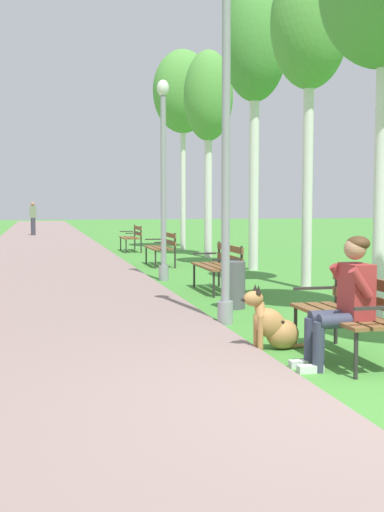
{
  "coord_description": "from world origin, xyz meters",
  "views": [
    {
      "loc": [
        -2.42,
        -4.42,
        1.55
      ],
      "look_at": [
        -0.56,
        3.38,
        0.9
      ],
      "focal_mm": 45.17,
      "sensor_mm": 36.0,
      "label": 1
    }
  ],
  "objects": [
    {
      "name": "ground_plane",
      "position": [
        0.0,
        0.0,
        0.0
      ],
      "size": [
        120.0,
        120.0,
        0.0
      ],
      "primitive_type": "plane",
      "color": "#478E38"
    },
    {
      "name": "paved_path",
      "position": [
        -2.19,
        24.0,
        0.02
      ],
      "size": [
        3.99,
        60.0,
        0.04
      ],
      "primitive_type": "cube",
      "color": "gray",
      "rests_on": "ground"
    },
    {
      "name": "park_bench_near",
      "position": [
        0.59,
        1.38,
        0.51
      ],
      "size": [
        0.55,
        1.5,
        0.85
      ],
      "color": "brown",
      "rests_on": "ground"
    },
    {
      "name": "park_bench_mid",
      "position": [
        0.68,
        6.45,
        0.51
      ],
      "size": [
        0.55,
        1.5,
        0.85
      ],
      "color": "brown",
      "rests_on": "ground"
    },
    {
      "name": "park_bench_far",
      "position": [
        0.59,
        11.43,
        0.51
      ],
      "size": [
        0.55,
        1.5,
        0.85
      ],
      "color": "brown",
      "rests_on": "ground"
    },
    {
      "name": "park_bench_furthest",
      "position": [
        0.55,
        16.43,
        0.51
      ],
      "size": [
        0.55,
        1.5,
        0.85
      ],
      "color": "brown",
      "rests_on": "ground"
    },
    {
      "name": "person_seated_on_near_bench",
      "position": [
        0.38,
        1.09,
        0.68
      ],
      "size": [
        0.74,
        0.49,
        1.25
      ],
      "color": "#33384C",
      "rests_on": "ground"
    },
    {
      "name": "dog_shepherd",
      "position": [
        -0.0,
        1.95,
        0.26
      ],
      "size": [
        0.83,
        0.3,
        0.71
      ],
      "color": "#B27F47",
      "rests_on": "ground"
    },
    {
      "name": "lamp_post_near",
      "position": [
        -0.09,
        3.47,
        2.39
      ],
      "size": [
        0.24,
        0.24,
        4.62
      ],
      "color": "gray",
      "rests_on": "ground"
    },
    {
      "name": "lamp_post_mid",
      "position": [
        0.03,
        8.31,
        2.07
      ],
      "size": [
        0.24,
        0.24,
        4.0
      ],
      "color": "gray",
      "rests_on": "ground"
    },
    {
      "name": "birch_tree_third",
      "position": [
        2.33,
        6.48,
        4.67
      ],
      "size": [
        1.41,
        1.34,
        5.91
      ],
      "color": "silver",
      "rests_on": "ground"
    },
    {
      "name": "birch_tree_fourth",
      "position": [
        2.47,
        9.88,
        5.13
      ],
      "size": [
        1.51,
        1.49,
        6.58
      ],
      "color": "silver",
      "rests_on": "ground"
    },
    {
      "name": "birch_tree_fifth",
      "position": [
        2.36,
        13.61,
        4.54
      ],
      "size": [
        1.41,
        1.41,
        5.91
      ],
      "color": "silver",
      "rests_on": "ground"
    },
    {
      "name": "birch_tree_sixth",
      "position": [
        2.35,
        16.89,
        5.25
      ],
      "size": [
        2.02,
        1.74,
        6.67
      ],
      "color": "silver",
      "rests_on": "ground"
    },
    {
      "name": "litter_bin",
      "position": [
        0.38,
        4.66,
        0.35
      ],
      "size": [
        0.36,
        0.36,
        0.7
      ],
      "primitive_type": "cylinder",
      "color": "#515156",
      "rests_on": "ground"
    },
    {
      "name": "pedestrian_distant",
      "position": [
        -2.68,
        27.7,
        0.84
      ],
      "size": [
        0.32,
        0.22,
        1.65
      ],
      "color": "#383842",
      "rests_on": "ground"
    }
  ]
}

